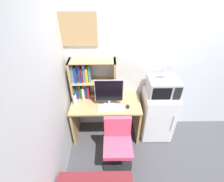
{
  "coord_description": "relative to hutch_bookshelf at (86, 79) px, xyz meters",
  "views": [
    {
      "loc": [
        -0.92,
        -2.36,
        2.46
      ],
      "look_at": [
        -0.89,
        -0.32,
        1.0
      ],
      "focal_mm": 26.5,
      "sensor_mm": 36.0,
      "label": 1
    }
  ],
  "objects": [
    {
      "name": "monitor",
      "position": [
        0.36,
        -0.23,
        -0.1
      ],
      "size": [
        0.44,
        0.17,
        0.46
      ],
      "color": "#B7B7BC",
      "rests_on": "desk"
    },
    {
      "name": "desk_chair",
      "position": [
        0.48,
        -0.77,
        -0.7
      ],
      "size": [
        0.46,
        0.46,
        0.86
      ],
      "color": "black",
      "rests_on": "ground_plane"
    },
    {
      "name": "hutch_bookshelf",
      "position": [
        0.0,
        0.0,
        0.0
      ],
      "size": [
        0.71,
        0.24,
        0.67
      ],
      "color": "tan",
      "rests_on": "desk"
    },
    {
      "name": "wall_back",
      "position": [
        1.69,
        0.13,
        0.21
      ],
      "size": [
        6.4,
        0.04,
        2.6
      ],
      "primitive_type": "cube",
      "color": "silver",
      "rests_on": "ground_plane"
    },
    {
      "name": "mini_fridge",
      "position": [
        1.19,
        -0.15,
        -0.64
      ],
      "size": [
        0.52,
        0.51,
        0.9
      ],
      "color": "white",
      "rests_on": "ground_plane"
    },
    {
      "name": "desk_fan",
      "position": [
        1.21,
        -0.16,
        0.21
      ],
      "size": [
        0.17,
        0.11,
        0.24
      ],
      "color": "silver",
      "rests_on": "microwave"
    },
    {
      "name": "microwave",
      "position": [
        1.19,
        -0.15,
        -0.06
      ],
      "size": [
        0.46,
        0.38,
        0.26
      ],
      "color": "#ADADB2",
      "rests_on": "mini_fridge"
    },
    {
      "name": "computer_mouse",
      "position": [
        0.65,
        -0.3,
        -0.32
      ],
      "size": [
        0.06,
        0.09,
        0.04
      ],
      "primitive_type": "ellipsoid",
      "color": "black",
      "rests_on": "desk"
    },
    {
      "name": "wall_left",
      "position": [
        -0.33,
        -1.49,
        0.21
      ],
      "size": [
        0.04,
        4.4,
        2.6
      ],
      "primitive_type": "cube",
      "color": "silver",
      "rests_on": "ground_plane"
    },
    {
      "name": "water_bottle",
      "position": [
        -0.18,
        -0.21,
        -0.24
      ],
      "size": [
        0.06,
        0.06,
        0.21
      ],
      "color": "silver",
      "rests_on": "desk"
    },
    {
      "name": "keyboard",
      "position": [
        0.39,
        -0.32,
        -0.33
      ],
      "size": [
        0.4,
        0.16,
        0.02
      ],
      "primitive_type": "cube",
      "color": "silver",
      "rests_on": "desk"
    },
    {
      "name": "desk",
      "position": [
        0.3,
        -0.18,
        -0.58
      ],
      "size": [
        1.12,
        0.57,
        0.75
      ],
      "color": "tan",
      "rests_on": "ground_plane"
    },
    {
      "name": "wall_corkboard",
      "position": [
        -0.16,
        0.1,
        0.74
      ],
      "size": [
        0.73,
        0.02,
        0.47
      ],
      "primitive_type": "cube",
      "color": "tan"
    }
  ]
}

